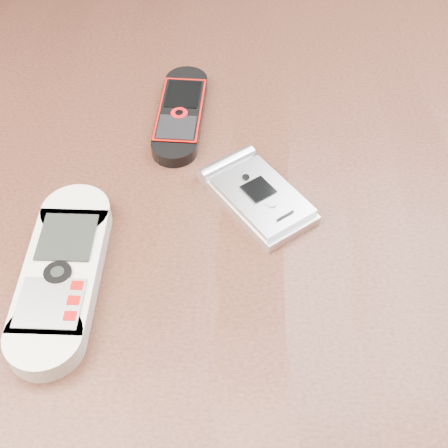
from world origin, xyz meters
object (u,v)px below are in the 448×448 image
table (219,299)px  nokia_white (62,273)px  motorola_razr (260,197)px  nokia_black_red (181,113)px

table → nokia_white: bearing=-156.3°
motorola_razr → table: bearing=-174.1°
nokia_white → nokia_black_red: nokia_white is taller
table → motorola_razr: size_ratio=10.77×
table → nokia_black_red: (-0.04, 0.15, 0.11)m
nokia_white → nokia_black_red: size_ratio=1.25×
motorola_razr → nokia_black_red: bearing=87.5°
nokia_white → nokia_black_red: 0.22m
table → nokia_black_red: 0.19m
nokia_white → motorola_razr: bearing=29.6°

